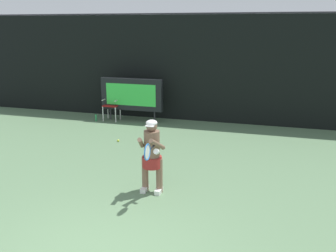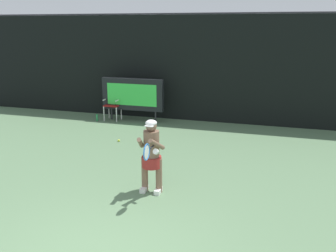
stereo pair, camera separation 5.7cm
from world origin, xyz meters
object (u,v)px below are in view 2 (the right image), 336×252
at_px(water_bottle, 97,117).
at_px(tennis_racket, 147,152).
at_px(umpire_chair, 113,103).
at_px(scoreboard, 133,94).
at_px(tennis_ball_loose, 119,140).
at_px(tennis_player, 151,153).

relative_size(water_bottle, tennis_racket, 0.44).
height_order(umpire_chair, tennis_racket, tennis_racket).
xyz_separation_m(scoreboard, tennis_ball_loose, (0.48, -2.34, -0.91)).
height_order(tennis_player, tennis_ball_loose, tennis_player).
bearing_deg(scoreboard, umpire_chair, -177.49).
relative_size(umpire_chair, tennis_racket, 1.79).
distance_m(tennis_player, tennis_ball_loose, 3.54).
height_order(scoreboard, tennis_racket, scoreboard).
bearing_deg(water_bottle, tennis_ball_loose, -49.26).
bearing_deg(tennis_ball_loose, umpire_chair, 117.86).
height_order(umpire_chair, tennis_ball_loose, umpire_chair).
xyz_separation_m(scoreboard, tennis_player, (2.46, -5.17, -0.13)).
bearing_deg(tennis_player, tennis_ball_loose, 125.03).
relative_size(water_bottle, tennis_player, 0.18).
xyz_separation_m(scoreboard, tennis_racket, (2.59, -5.76, 0.11)).
xyz_separation_m(water_bottle, tennis_ball_loose, (1.71, -1.98, -0.09)).
xyz_separation_m(scoreboard, water_bottle, (-1.22, -0.36, -0.82)).
relative_size(umpire_chair, water_bottle, 4.08).
relative_size(water_bottle, tennis_ball_loose, 3.90).
xyz_separation_m(umpire_chair, tennis_ball_loose, (1.22, -2.31, -0.58)).
xyz_separation_m(umpire_chair, tennis_player, (3.20, -5.13, 0.20)).
bearing_deg(water_bottle, scoreboard, 16.48).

